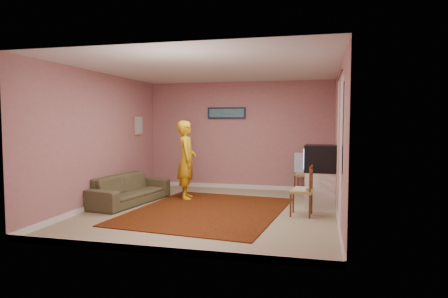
% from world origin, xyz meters
% --- Properties ---
extents(ground, '(5.00, 5.00, 0.00)m').
position_xyz_m(ground, '(0.00, 0.00, 0.00)').
color(ground, tan).
rests_on(ground, ground).
extents(wall_back, '(4.50, 0.02, 2.60)m').
position_xyz_m(wall_back, '(0.00, 2.50, 1.30)').
color(wall_back, '#AF7377').
rests_on(wall_back, ground).
extents(wall_front, '(4.50, 0.02, 2.60)m').
position_xyz_m(wall_front, '(0.00, -2.50, 1.30)').
color(wall_front, '#AF7377').
rests_on(wall_front, ground).
extents(wall_left, '(0.02, 5.00, 2.60)m').
position_xyz_m(wall_left, '(-2.25, 0.00, 1.30)').
color(wall_left, '#AF7377').
rests_on(wall_left, ground).
extents(wall_right, '(0.02, 5.00, 2.60)m').
position_xyz_m(wall_right, '(2.25, 0.00, 1.30)').
color(wall_right, '#AF7377').
rests_on(wall_right, ground).
extents(ceiling, '(4.50, 5.00, 0.02)m').
position_xyz_m(ceiling, '(0.00, 0.00, 2.60)').
color(ceiling, silver).
rests_on(ceiling, wall_back).
extents(baseboard_back, '(4.50, 0.02, 0.10)m').
position_xyz_m(baseboard_back, '(0.00, 2.49, 0.05)').
color(baseboard_back, silver).
rests_on(baseboard_back, ground).
extents(baseboard_front, '(4.50, 0.02, 0.10)m').
position_xyz_m(baseboard_front, '(0.00, -2.49, 0.05)').
color(baseboard_front, silver).
rests_on(baseboard_front, ground).
extents(baseboard_left, '(0.02, 5.00, 0.10)m').
position_xyz_m(baseboard_left, '(-2.24, 0.00, 0.05)').
color(baseboard_left, silver).
rests_on(baseboard_left, ground).
extents(baseboard_right, '(0.02, 5.00, 0.10)m').
position_xyz_m(baseboard_right, '(2.24, 0.00, 0.05)').
color(baseboard_right, silver).
rests_on(baseboard_right, ground).
extents(window, '(0.01, 1.10, 1.50)m').
position_xyz_m(window, '(2.24, -0.90, 1.45)').
color(window, black).
rests_on(window, wall_right).
extents(curtain_sheer, '(0.01, 0.75, 2.10)m').
position_xyz_m(curtain_sheer, '(2.23, -1.05, 1.25)').
color(curtain_sheer, silver).
rests_on(curtain_sheer, wall_right).
extents(curtain_floral, '(0.01, 0.35, 2.10)m').
position_xyz_m(curtain_floral, '(2.21, -0.35, 1.25)').
color(curtain_floral, white).
rests_on(curtain_floral, wall_right).
extents(curtain_rod, '(0.02, 1.40, 0.02)m').
position_xyz_m(curtain_rod, '(2.20, -0.90, 2.32)').
color(curtain_rod, brown).
rests_on(curtain_rod, wall_right).
extents(picture_back, '(0.95, 0.04, 0.28)m').
position_xyz_m(picture_back, '(-0.30, 2.47, 1.85)').
color(picture_back, '#141938').
rests_on(picture_back, wall_back).
extents(picture_left, '(0.04, 0.38, 0.42)m').
position_xyz_m(picture_left, '(-2.22, 1.60, 1.55)').
color(picture_left, '#C4B487').
rests_on(picture_left, wall_left).
extents(area_rug, '(2.91, 3.49, 0.02)m').
position_xyz_m(area_rug, '(-0.06, -0.07, 0.01)').
color(area_rug, black).
rests_on(area_rug, ground).
extents(tv_cabinet, '(0.56, 0.51, 0.71)m').
position_xyz_m(tv_cabinet, '(1.95, 0.60, 0.35)').
color(tv_cabinet, white).
rests_on(tv_cabinet, ground).
extents(crt_tv, '(0.61, 0.54, 0.50)m').
position_xyz_m(crt_tv, '(1.94, 0.60, 0.96)').
color(crt_tv, black).
rests_on(crt_tv, tv_cabinet).
extents(chair_a, '(0.49, 0.47, 0.47)m').
position_xyz_m(chair_a, '(1.58, 2.20, 0.53)').
color(chair_a, tan).
rests_on(chair_a, ground).
extents(dvd_player, '(0.35, 0.27, 0.06)m').
position_xyz_m(dvd_player, '(1.58, 2.20, 0.47)').
color(dvd_player, silver).
rests_on(dvd_player, chair_a).
extents(blue_throw, '(0.43, 0.05, 0.45)m').
position_xyz_m(blue_throw, '(1.58, 2.20, 0.71)').
color(blue_throw, '#82AED6').
rests_on(blue_throw, chair_a).
extents(chair_b, '(0.41, 0.43, 0.48)m').
position_xyz_m(chair_b, '(1.63, 0.00, 0.54)').
color(chair_b, tan).
rests_on(chair_b, ground).
extents(game_console, '(0.27, 0.23, 0.05)m').
position_xyz_m(game_console, '(1.63, 0.00, 0.48)').
color(game_console, white).
rests_on(game_console, chair_b).
extents(sofa, '(1.09, 2.05, 0.57)m').
position_xyz_m(sofa, '(-1.80, 0.25, 0.28)').
color(sofa, brown).
rests_on(sofa, ground).
extents(person, '(0.55, 0.69, 1.66)m').
position_xyz_m(person, '(-0.82, 0.96, 0.83)').
color(person, gold).
rests_on(person, ground).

